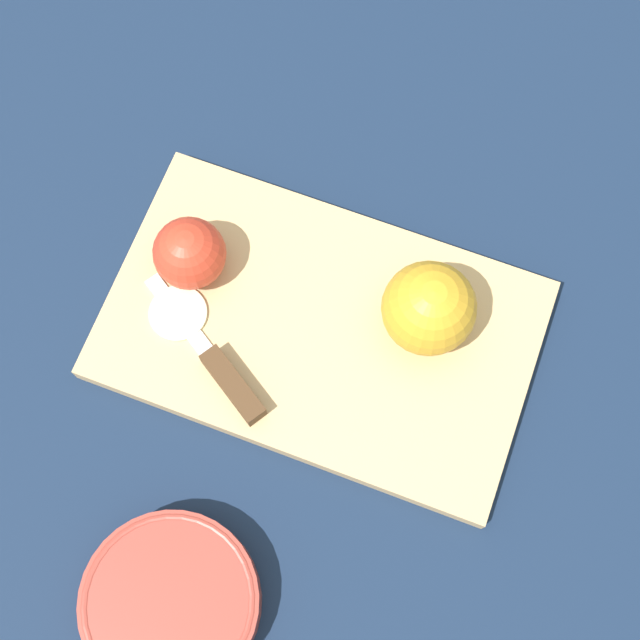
# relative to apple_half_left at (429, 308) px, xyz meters

# --- Properties ---
(ground_plane) EXTENTS (4.00, 4.00, 0.00)m
(ground_plane) POSITION_rel_apple_half_left_xyz_m (0.08, 0.05, -0.07)
(ground_plane) COLOR #14233D
(cutting_board) EXTENTS (0.44, 0.31, 0.02)m
(cutting_board) POSITION_rel_apple_half_left_xyz_m (0.08, 0.05, -0.05)
(cutting_board) COLOR tan
(cutting_board) RESTS_ON ground_plane
(apple_half_left) EXTENTS (0.09, 0.09, 0.09)m
(apple_half_left) POSITION_rel_apple_half_left_xyz_m (0.00, 0.00, 0.00)
(apple_half_left) COLOR gold
(apple_half_left) RESTS_ON cutting_board
(apple_half_right) EXTENTS (0.07, 0.07, 0.07)m
(apple_half_right) POSITION_rel_apple_half_left_xyz_m (0.22, 0.06, -0.01)
(apple_half_right) COLOR red
(apple_half_right) RESTS_ON cutting_board
(knife) EXTENTS (0.17, 0.09, 0.02)m
(knife) POSITION_rel_apple_half_left_xyz_m (0.13, 0.14, -0.03)
(knife) COLOR silver
(knife) RESTS_ON cutting_board
(apple_slice) EXTENTS (0.06, 0.06, 0.00)m
(apple_slice) POSITION_rel_apple_half_left_xyz_m (0.21, 0.11, -0.04)
(apple_slice) COLOR beige
(apple_slice) RESTS_ON cutting_board
(bowl) EXTENTS (0.16, 0.16, 0.04)m
(bowl) POSITION_rel_apple_half_left_xyz_m (0.07, 0.33, -0.04)
(bowl) COLOR #99382D
(bowl) RESTS_ON ground_plane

